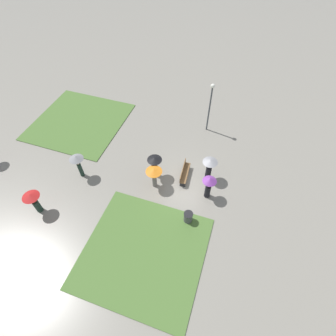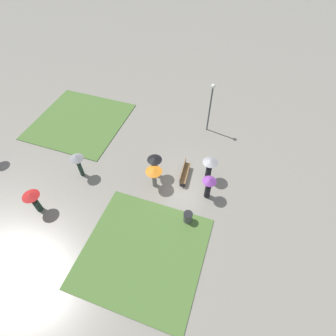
{
  "view_description": "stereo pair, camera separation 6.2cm",
  "coord_description": "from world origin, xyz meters",
  "px_view_note": "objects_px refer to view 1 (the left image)",
  "views": [
    {
      "loc": [
        -10.67,
        -2.19,
        14.7
      ],
      "look_at": [
        0.12,
        1.48,
        1.06
      ],
      "focal_mm": 28.0,
      "sensor_mm": 36.0,
      "label": 1
    },
    {
      "loc": [
        -10.65,
        -2.25,
        14.7
      ],
      "look_at": [
        0.12,
        1.48,
        1.06
      ],
      "focal_mm": 28.0,
      "sensor_mm": 36.0,
      "label": 2
    }
  ],
  "objects_px": {
    "lone_walker_mid_plaza": "(33,200)",
    "crowd_person_grey": "(209,166)",
    "lamp_post": "(210,102)",
    "crowd_person_black": "(155,163)",
    "trash_bin": "(188,217)",
    "lone_walker_near_lawn": "(77,161)",
    "crowd_person_orange": "(154,173)",
    "park_bench": "(184,172)",
    "crowd_person_purple": "(209,185)"
  },
  "relations": [
    {
      "from": "lone_walker_near_lawn",
      "to": "crowd_person_orange",
      "type": "bearing_deg",
      "value": 104.97
    },
    {
      "from": "crowd_person_purple",
      "to": "lone_walker_near_lawn",
      "type": "relative_size",
      "value": 0.95
    },
    {
      "from": "lone_walker_mid_plaza",
      "to": "lone_walker_near_lawn",
      "type": "distance_m",
      "value": 3.6
    },
    {
      "from": "park_bench",
      "to": "trash_bin",
      "type": "relative_size",
      "value": 2.36
    },
    {
      "from": "crowd_person_black",
      "to": "lone_walker_mid_plaza",
      "type": "xyz_separation_m",
      "value": [
        -5.1,
        6.02,
        -0.1
      ]
    },
    {
      "from": "trash_bin",
      "to": "park_bench",
      "type": "bearing_deg",
      "value": 20.49
    },
    {
      "from": "lamp_post",
      "to": "crowd_person_purple",
      "type": "relative_size",
      "value": 2.25
    },
    {
      "from": "crowd_person_orange",
      "to": "park_bench",
      "type": "bearing_deg",
      "value": 90.13
    },
    {
      "from": "crowd_person_black",
      "to": "crowd_person_purple",
      "type": "height_order",
      "value": "crowd_person_purple"
    },
    {
      "from": "trash_bin",
      "to": "lone_walker_near_lawn",
      "type": "relative_size",
      "value": 0.41
    },
    {
      "from": "crowd_person_orange",
      "to": "lone_walker_near_lawn",
      "type": "height_order",
      "value": "lone_walker_near_lawn"
    },
    {
      "from": "trash_bin",
      "to": "crowd_person_grey",
      "type": "height_order",
      "value": "crowd_person_grey"
    },
    {
      "from": "park_bench",
      "to": "crowd_person_purple",
      "type": "bearing_deg",
      "value": -124.39
    },
    {
      "from": "park_bench",
      "to": "lamp_post",
      "type": "height_order",
      "value": "lamp_post"
    },
    {
      "from": "trash_bin",
      "to": "crowd_person_orange",
      "type": "distance_m",
      "value": 3.6
    },
    {
      "from": "park_bench",
      "to": "lone_walker_mid_plaza",
      "type": "bearing_deg",
      "value": 120.46
    },
    {
      "from": "crowd_person_black",
      "to": "lone_walker_near_lawn",
      "type": "height_order",
      "value": "lone_walker_near_lawn"
    },
    {
      "from": "crowd_person_purple",
      "to": "crowd_person_orange",
      "type": "bearing_deg",
      "value": 173.48
    },
    {
      "from": "park_bench",
      "to": "crowd_person_purple",
      "type": "height_order",
      "value": "crowd_person_purple"
    },
    {
      "from": "crowd_person_purple",
      "to": "lone_walker_mid_plaza",
      "type": "xyz_separation_m",
      "value": [
        -4.54,
        9.9,
        -0.02
      ]
    },
    {
      "from": "crowd_person_grey",
      "to": "lone_walker_near_lawn",
      "type": "bearing_deg",
      "value": 144.84
    },
    {
      "from": "trash_bin",
      "to": "lone_walker_mid_plaza",
      "type": "relative_size",
      "value": 0.46
    },
    {
      "from": "crowd_person_purple",
      "to": "crowd_person_orange",
      "type": "distance_m",
      "value": 3.62
    },
    {
      "from": "crowd_person_grey",
      "to": "lone_walker_near_lawn",
      "type": "xyz_separation_m",
      "value": [
        -2.63,
        8.5,
        0.24
      ]
    },
    {
      "from": "crowd_person_black",
      "to": "trash_bin",
      "type": "bearing_deg",
      "value": 140.56
    },
    {
      "from": "lone_walker_near_lawn",
      "to": "trash_bin",
      "type": "bearing_deg",
      "value": 88.58
    },
    {
      "from": "park_bench",
      "to": "crowd_person_purple",
      "type": "distance_m",
      "value": 2.34
    },
    {
      "from": "crowd_person_purple",
      "to": "lone_walker_mid_plaza",
      "type": "relative_size",
      "value": 1.07
    },
    {
      "from": "park_bench",
      "to": "lone_walker_near_lawn",
      "type": "relative_size",
      "value": 0.98
    },
    {
      "from": "lamp_post",
      "to": "lone_walker_mid_plaza",
      "type": "distance_m",
      "value": 13.91
    },
    {
      "from": "crowd_person_purple",
      "to": "lamp_post",
      "type": "bearing_deg",
      "value": 92.11
    },
    {
      "from": "trash_bin",
      "to": "crowd_person_orange",
      "type": "xyz_separation_m",
      "value": [
        1.89,
        2.92,
        0.95
      ]
    },
    {
      "from": "lamp_post",
      "to": "crowd_person_purple",
      "type": "height_order",
      "value": "lamp_post"
    },
    {
      "from": "lone_walker_near_lawn",
      "to": "park_bench",
      "type": "bearing_deg",
      "value": 113.94
    },
    {
      "from": "park_bench",
      "to": "crowd_person_black",
      "type": "relative_size",
      "value": 1.05
    },
    {
      "from": "crowd_person_purple",
      "to": "crowd_person_grey",
      "type": "relative_size",
      "value": 1.0
    },
    {
      "from": "crowd_person_grey",
      "to": "lone_walker_mid_plaza",
      "type": "height_order",
      "value": "crowd_person_grey"
    },
    {
      "from": "crowd_person_orange",
      "to": "lone_walker_mid_plaza",
      "type": "relative_size",
      "value": 0.99
    },
    {
      "from": "trash_bin",
      "to": "lone_walker_mid_plaza",
      "type": "xyz_separation_m",
      "value": [
        -2.34,
        9.21,
        0.81
      ]
    },
    {
      "from": "lone_walker_mid_plaza",
      "to": "crowd_person_grey",
      "type": "bearing_deg",
      "value": -58.86
    },
    {
      "from": "lamp_post",
      "to": "trash_bin",
      "type": "height_order",
      "value": "lamp_post"
    },
    {
      "from": "park_bench",
      "to": "lamp_post",
      "type": "xyz_separation_m",
      "value": [
        5.4,
        -0.36,
        2.28
      ]
    },
    {
      "from": "crowd_person_black",
      "to": "crowd_person_grey",
      "type": "bearing_deg",
      "value": -163.75
    },
    {
      "from": "trash_bin",
      "to": "crowd_person_black",
      "type": "height_order",
      "value": "crowd_person_black"
    },
    {
      "from": "crowd_person_orange",
      "to": "crowd_person_grey",
      "type": "distance_m",
      "value": 3.76
    },
    {
      "from": "crowd_person_black",
      "to": "crowd_person_grey",
      "type": "height_order",
      "value": "crowd_person_grey"
    },
    {
      "from": "crowd_person_purple",
      "to": "lone_walker_mid_plaza",
      "type": "height_order",
      "value": "crowd_person_purple"
    },
    {
      "from": "crowd_person_orange",
      "to": "lone_walker_mid_plaza",
      "type": "bearing_deg",
      "value": -95.74
    },
    {
      "from": "crowd_person_black",
      "to": "crowd_person_orange",
      "type": "relative_size",
      "value": 1.04
    },
    {
      "from": "lone_walker_mid_plaza",
      "to": "lone_walker_near_lawn",
      "type": "xyz_separation_m",
      "value": [
        3.42,
        -1.08,
        0.27
      ]
    }
  ]
}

